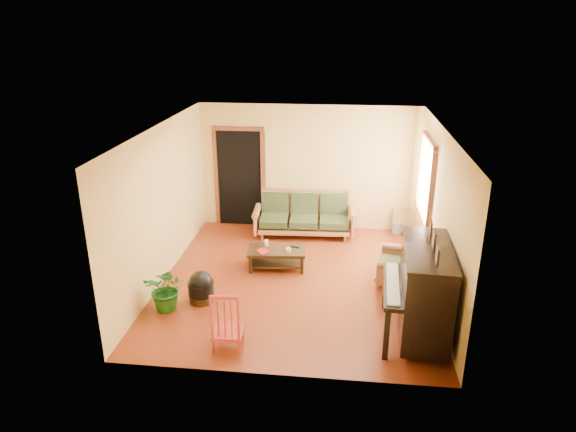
# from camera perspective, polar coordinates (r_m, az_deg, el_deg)

# --- Properties ---
(floor) EXTENTS (5.00, 5.00, 0.00)m
(floor) POSITION_cam_1_polar(r_m,az_deg,el_deg) (8.81, 0.90, -7.20)
(floor) COLOR #591C0B
(floor) RESTS_ON ground
(doorway) EXTENTS (1.08, 0.16, 2.05)m
(doorway) POSITION_cam_1_polar(r_m,az_deg,el_deg) (10.91, -5.40, 4.15)
(doorway) COLOR black
(doorway) RESTS_ON floor
(window) EXTENTS (0.12, 1.36, 1.46)m
(window) POSITION_cam_1_polar(r_m,az_deg,el_deg) (9.53, 15.12, 4.02)
(window) COLOR white
(window) RESTS_ON right_wall
(sofa) EXTENTS (2.06, 0.95, 0.86)m
(sofa) POSITION_cam_1_polar(r_m,az_deg,el_deg) (10.47, 1.80, 0.08)
(sofa) COLOR brown
(sofa) RESTS_ON floor
(coffee_table) EXTENTS (1.05, 0.63, 0.37)m
(coffee_table) POSITION_cam_1_polar(r_m,az_deg,el_deg) (9.17, -1.27, -4.75)
(coffee_table) COLOR black
(coffee_table) RESTS_ON floor
(armchair) EXTENTS (0.88, 0.91, 0.80)m
(armchair) POSITION_cam_1_polar(r_m,az_deg,el_deg) (8.78, 12.07, -4.91)
(armchair) COLOR brown
(armchair) RESTS_ON floor
(piano) EXTENTS (0.97, 1.56, 1.33)m
(piano) POSITION_cam_1_polar(r_m,az_deg,el_deg) (7.33, 14.92, -8.27)
(piano) COLOR black
(piano) RESTS_ON floor
(footstool) EXTENTS (0.48, 0.48, 0.39)m
(footstool) POSITION_cam_1_polar(r_m,az_deg,el_deg) (8.24, -9.62, -8.14)
(footstool) COLOR black
(footstool) RESTS_ON floor
(red_chair) EXTENTS (0.43, 0.47, 0.87)m
(red_chair) POSITION_cam_1_polar(r_m,az_deg,el_deg) (7.02, -6.77, -11.22)
(red_chair) COLOR maroon
(red_chair) RESTS_ON floor
(leaning_frame) EXTENTS (0.42, 0.18, 0.54)m
(leaning_frame) POSITION_cam_1_polar(r_m,az_deg,el_deg) (10.90, 12.57, -0.47)
(leaning_frame) COLOR #BB8A3E
(leaning_frame) RESTS_ON floor
(ceramic_crock) EXTENTS (0.23, 0.23, 0.25)m
(ceramic_crock) POSITION_cam_1_polar(r_m,az_deg,el_deg) (10.89, 11.96, -1.29)
(ceramic_crock) COLOR #2E4D8B
(ceramic_crock) RESTS_ON floor
(potted_plant) EXTENTS (0.63, 0.55, 0.70)m
(potted_plant) POSITION_cam_1_polar(r_m,az_deg,el_deg) (8.05, -13.30, -7.88)
(potted_plant) COLOR #195718
(potted_plant) RESTS_ON floor
(book) EXTENTS (0.28, 0.29, 0.02)m
(book) POSITION_cam_1_polar(r_m,az_deg,el_deg) (8.95, -3.28, -4.09)
(book) COLOR maroon
(book) RESTS_ON coffee_table
(candle) EXTENTS (0.08, 0.08, 0.11)m
(candle) POSITION_cam_1_polar(r_m,az_deg,el_deg) (9.20, -2.41, -3.02)
(candle) COLOR white
(candle) RESTS_ON coffee_table
(glass_jar) EXTENTS (0.10, 0.10, 0.06)m
(glass_jar) POSITION_cam_1_polar(r_m,az_deg,el_deg) (8.98, 0.06, -3.78)
(glass_jar) COLOR silver
(glass_jar) RESTS_ON coffee_table
(remote) EXTENTS (0.17, 0.09, 0.02)m
(remote) POSITION_cam_1_polar(r_m,az_deg,el_deg) (9.15, 0.78, -3.46)
(remote) COLOR black
(remote) RESTS_ON coffee_table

